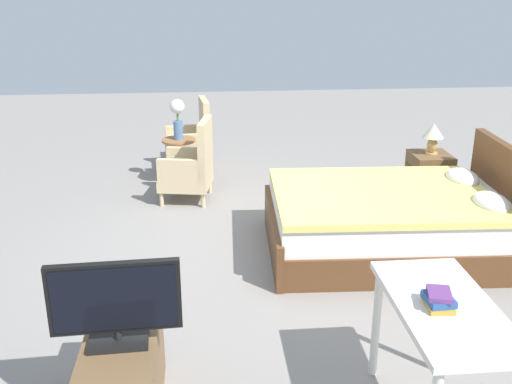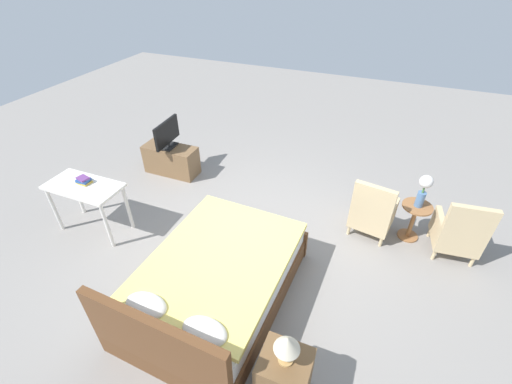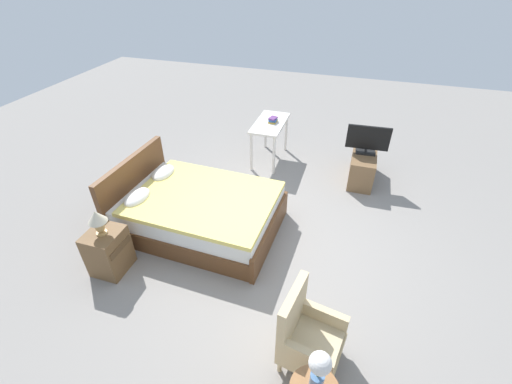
# 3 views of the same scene
# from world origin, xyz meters

# --- Properties ---
(ground_plane) EXTENTS (16.00, 16.00, 0.00)m
(ground_plane) POSITION_xyz_m (0.00, 0.00, 0.00)
(ground_plane) COLOR gray
(bed) EXTENTS (1.58, 2.23, 0.96)m
(bed) POSITION_xyz_m (0.04, 1.11, 0.30)
(bed) COLOR brown
(bed) RESTS_ON ground_plane
(armchair_by_window_left) EXTENTS (0.60, 0.60, 0.92)m
(armchair_by_window_left) POSITION_xyz_m (-2.55, -0.74, 0.37)
(armchair_by_window_left) COLOR #CCB284
(armchair_by_window_left) RESTS_ON ground_plane
(armchair_by_window_right) EXTENTS (0.63, 0.63, 0.92)m
(armchair_by_window_right) POSITION_xyz_m (-1.47, -0.74, 0.37)
(armchair_by_window_right) COLOR #CCB284
(armchair_by_window_right) RESTS_ON ground_plane
(side_table) EXTENTS (0.40, 0.40, 0.56)m
(side_table) POSITION_xyz_m (-2.01, -0.88, 0.35)
(side_table) COLOR #936038
(side_table) RESTS_ON ground_plane
(flower_vase) EXTENTS (0.17, 0.17, 0.48)m
(flower_vase) POSITION_xyz_m (-2.01, -0.88, 0.85)
(flower_vase) COLOR #4C709E
(flower_vase) RESTS_ON side_table
(nightstand) EXTENTS (0.44, 0.41, 0.60)m
(nightstand) POSITION_xyz_m (-1.02, 1.81, 0.30)
(nightstand) COLOR brown
(nightstand) RESTS_ON ground_plane
(table_lamp) EXTENTS (0.22, 0.22, 0.33)m
(table_lamp) POSITION_xyz_m (-1.02, 1.81, 0.81)
(table_lamp) COLOR tan
(table_lamp) RESTS_ON nightstand
(tv_stand) EXTENTS (0.96, 0.40, 0.52)m
(tv_stand) POSITION_xyz_m (2.07, -1.08, 0.26)
(tv_stand) COLOR brown
(tv_stand) RESTS_ON ground_plane
(tv_flatscreen) EXTENTS (0.22, 0.70, 0.48)m
(tv_flatscreen) POSITION_xyz_m (2.07, -1.08, 0.77)
(tv_flatscreen) COLOR black
(tv_flatscreen) RESTS_ON tv_stand
(vanity_desk) EXTENTS (1.04, 0.52, 0.77)m
(vanity_desk) POSITION_xyz_m (2.25, 0.65, 0.65)
(vanity_desk) COLOR silver
(vanity_desk) RESTS_ON ground_plane
(book_stack) EXTENTS (0.20, 0.15, 0.09)m
(book_stack) POSITION_xyz_m (2.27, 0.60, 0.81)
(book_stack) COLOR #B79333
(book_stack) RESTS_ON vanity_desk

